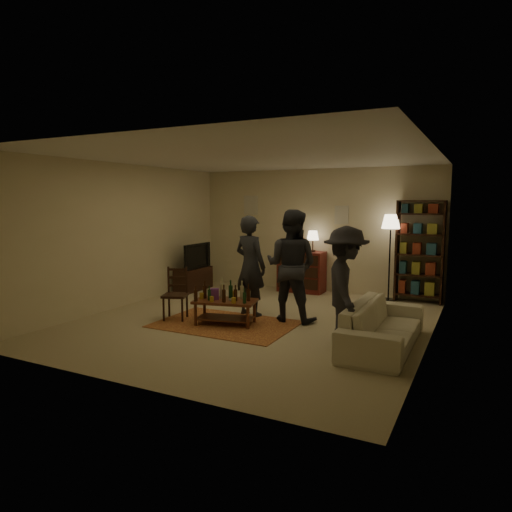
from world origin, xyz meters
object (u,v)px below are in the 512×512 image
Objects in this scene: dresser at (302,270)px; person_left at (250,266)px; person_right at (291,266)px; bookshelf at (419,250)px; person_by_sofa at (346,286)px; coffee_table at (225,302)px; floor_lamp at (391,228)px; tv_stand at (194,273)px; dining_chair at (176,292)px; sofa at (383,325)px.

dresser is 2.42m from person_left.
person_left is at bearing -0.50° from person_right.
bookshelf reaches higher than person_by_sofa.
coffee_table is 0.54× the size of bookshelf.
coffee_table is 3.82m from floor_lamp.
bookshelf is at bearing -125.01° from person_right.
coffee_table is at bearing 65.78° from person_by_sofa.
floor_lamp reaches higher than tv_stand.
person_by_sofa is (1.89, -3.25, 0.35)m from dresser.
person_left is at bearing -129.83° from floor_lamp.
bookshelf is (2.44, 0.07, 0.56)m from dresser.
person_right is at bearing -73.03° from dresser.
floor_lamp is at bearing 11.59° from tv_stand.
tv_stand is (-1.20, 2.25, -0.08)m from dining_chair.
sofa is (2.39, -3.11, -0.17)m from dresser.
sofa is 0.74m from person_by_sofa.
person_left is 0.94× the size of person_right.
person_right is at bearing 33.47° from person_by_sofa.
tv_stand is 0.60× the size of person_left.
person_left reaches higher than dining_chair.
sofa is at bearing -90.82° from bookshelf.
floor_lamp is at bearing -20.15° from person_by_sofa.
bookshelf is 1.21× the size of person_by_sofa.
dining_chair is at bearing 52.70° from person_left.
tv_stand is 0.57× the size of person_right.
bookshelf is 0.71m from floor_lamp.
person_right is (0.77, -0.00, 0.05)m from person_left.
bookshelf is at bearing 21.86° from dining_chair.
coffee_table is 2.09m from person_by_sofa.
bookshelf reaches higher than coffee_table.
coffee_table is 3.11m from dresser.
bookshelf is 3.36m from person_by_sofa.
person_left is (-2.48, -2.45, -0.16)m from bookshelf.
person_left is (-2.43, 0.73, 0.57)m from sofa.
person_right is at bearing -116.59° from floor_lamp.
floor_lamp reaches higher than coffee_table.
dining_chair is 2.55m from tv_stand.
bookshelf is 0.97× the size of sofa.
person_by_sofa is at bearing -59.76° from dresser.
person_left is (0.10, 0.72, 0.50)m from coffee_table.
sofa is 1.12× the size of person_right.
person_right reaches higher than floor_lamp.
dining_chair is 0.52× the size of floor_lamp.
person_left reaches higher than floor_lamp.
floor_lamp reaches higher than dresser.
person_by_sofa reaches higher than coffee_table.
tv_stand is 0.51× the size of sofa.
dresser is at bearing -73.19° from person_right.
floor_lamp is (2.95, 3.10, 1.00)m from dining_chair.
dining_chair is 3.34m from dresser.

